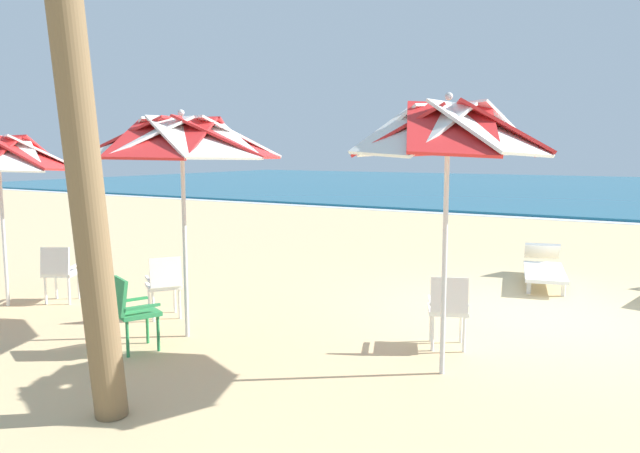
{
  "coord_description": "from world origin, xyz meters",
  "views": [
    {
      "loc": [
        1.55,
        -8.55,
        2.28
      ],
      "look_at": [
        -3.65,
        0.16,
        1.0
      ],
      "focal_mm": 33.72,
      "sensor_mm": 36.0,
      "label": 1
    }
  ],
  "objects_px": {
    "plastic_chair_2": "(164,283)",
    "plastic_chair_4": "(59,270)",
    "plastic_chair_0": "(448,307)",
    "beach_umbrella_1": "(182,140)",
    "sun_lounger_1": "(544,268)",
    "beach_umbrella_0": "(448,133)",
    "plastic_chair_1": "(131,309)"
  },
  "relations": [
    {
      "from": "plastic_chair_2",
      "to": "plastic_chair_4",
      "type": "relative_size",
      "value": 1.0
    },
    {
      "from": "plastic_chair_0",
      "to": "beach_umbrella_1",
      "type": "distance_m",
      "value": 3.69
    },
    {
      "from": "plastic_chair_0",
      "to": "plastic_chair_2",
      "type": "relative_size",
      "value": 1.0
    },
    {
      "from": "beach_umbrella_1",
      "to": "sun_lounger_1",
      "type": "xyz_separation_m",
      "value": [
        3.21,
        5.35,
        -2.12
      ]
    },
    {
      "from": "plastic_chair_0",
      "to": "plastic_chair_4",
      "type": "relative_size",
      "value": 1.0
    },
    {
      "from": "beach_umbrella_0",
      "to": "plastic_chair_2",
      "type": "xyz_separation_m",
      "value": [
        -3.96,
        0.04,
        -1.95
      ]
    },
    {
      "from": "plastic_chair_0",
      "to": "plastic_chair_2",
      "type": "bearing_deg",
      "value": -168.66
    },
    {
      "from": "beach_umbrella_0",
      "to": "sun_lounger_1",
      "type": "relative_size",
      "value": 1.28
    },
    {
      "from": "beach_umbrella_1",
      "to": "plastic_chair_1",
      "type": "relative_size",
      "value": 3.19
    },
    {
      "from": "beach_umbrella_0",
      "to": "plastic_chair_4",
      "type": "relative_size",
      "value": 3.29
    },
    {
      "from": "plastic_chair_2",
      "to": "sun_lounger_1",
      "type": "bearing_deg",
      "value": 50.5
    },
    {
      "from": "beach_umbrella_0",
      "to": "plastic_chair_0",
      "type": "relative_size",
      "value": 3.29
    },
    {
      "from": "plastic_chair_0",
      "to": "sun_lounger_1",
      "type": "distance_m",
      "value": 4.16
    },
    {
      "from": "plastic_chair_4",
      "to": "beach_umbrella_1",
      "type": "bearing_deg",
      "value": -5.3
    },
    {
      "from": "plastic_chair_4",
      "to": "sun_lounger_1",
      "type": "distance_m",
      "value": 7.88
    },
    {
      "from": "plastic_chair_2",
      "to": "beach_umbrella_0",
      "type": "bearing_deg",
      "value": -0.63
    },
    {
      "from": "beach_umbrella_0",
      "to": "plastic_chair_2",
      "type": "relative_size",
      "value": 3.29
    },
    {
      "from": "beach_umbrella_0",
      "to": "plastic_chair_1",
      "type": "xyz_separation_m",
      "value": [
        -3.28,
        -1.15,
        -1.95
      ]
    },
    {
      "from": "beach_umbrella_0",
      "to": "plastic_chair_4",
      "type": "bearing_deg",
      "value": -178.59
    },
    {
      "from": "plastic_chair_2",
      "to": "beach_umbrella_1",
      "type": "bearing_deg",
      "value": -28.6
    },
    {
      "from": "plastic_chair_1",
      "to": "beach_umbrella_0",
      "type": "bearing_deg",
      "value": 19.24
    },
    {
      "from": "plastic_chair_0",
      "to": "plastic_chair_1",
      "type": "relative_size",
      "value": 1.0
    },
    {
      "from": "plastic_chair_1",
      "to": "plastic_chair_2",
      "type": "xyz_separation_m",
      "value": [
        -0.68,
        1.19,
        0.0
      ]
    },
    {
      "from": "beach_umbrella_1",
      "to": "plastic_chair_1",
      "type": "xyz_separation_m",
      "value": [
        -0.15,
        -0.74,
        -1.91
      ]
    },
    {
      "from": "beach_umbrella_0",
      "to": "plastic_chair_1",
      "type": "relative_size",
      "value": 3.29
    },
    {
      "from": "plastic_chair_1",
      "to": "plastic_chair_0",
      "type": "bearing_deg",
      "value": 32.31
    },
    {
      "from": "sun_lounger_1",
      "to": "beach_umbrella_1",
      "type": "bearing_deg",
      "value": -120.99
    },
    {
      "from": "beach_umbrella_0",
      "to": "sun_lounger_1",
      "type": "distance_m",
      "value": 5.4
    },
    {
      "from": "plastic_chair_2",
      "to": "sun_lounger_1",
      "type": "height_order",
      "value": "plastic_chair_2"
    },
    {
      "from": "plastic_chair_0",
      "to": "plastic_chair_2",
      "type": "distance_m",
      "value": 3.82
    },
    {
      "from": "beach_umbrella_0",
      "to": "plastic_chair_0",
      "type": "distance_m",
      "value": 2.12
    },
    {
      "from": "plastic_chair_1",
      "to": "sun_lounger_1",
      "type": "distance_m",
      "value": 6.96
    }
  ]
}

